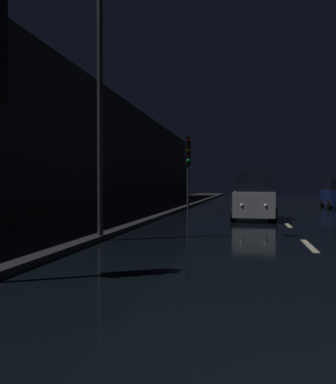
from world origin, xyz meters
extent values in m
cube|color=black|center=(0.00, 24.50, -0.01)|extent=(27.82, 84.00, 0.02)
cube|color=#28282B|center=(-7.71, 24.50, 0.07)|extent=(4.40, 84.00, 0.15)
cube|color=#2D2B28|center=(-10.31, 21.00, 3.76)|extent=(0.80, 63.00, 7.53)
cube|color=beige|center=(0.00, 8.35, 0.01)|extent=(0.16, 2.20, 0.01)
cube|color=beige|center=(0.00, 13.81, 0.01)|extent=(0.16, 2.20, 0.01)
cube|color=beige|center=(0.00, 23.88, 0.01)|extent=(0.16, 2.20, 0.01)
cube|color=beige|center=(0.00, 27.22, 0.01)|extent=(0.16, 2.20, 0.01)
cylinder|color=#38383A|center=(-5.41, 23.57, 1.43)|extent=(0.12, 0.12, 2.86)
cube|color=black|center=(-5.41, 23.57, 3.81)|extent=(0.38, 0.40, 1.90)
sphere|color=black|center=(-5.37, 23.40, 4.44)|extent=(0.22, 0.22, 0.22)
sphere|color=black|center=(-5.37, 23.40, 3.81)|extent=(0.22, 0.22, 0.22)
sphere|color=#19D84C|center=(-5.37, 23.40, 3.18)|extent=(0.22, 0.22, 0.22)
cylinder|color=#2D2D30|center=(-5.61, 8.21, 3.75)|extent=(0.16, 0.16, 7.49)
cube|color=#A5A8AD|center=(-1.30, 16.05, 0.74)|extent=(1.72, 4.02, 1.05)
cube|color=black|center=(-1.30, 16.19, 1.67)|extent=(1.46, 2.01, 0.80)
cylinder|color=black|center=(-0.46, 14.64, 0.31)|extent=(0.21, 0.61, 0.61)
cylinder|color=black|center=(-2.15, 14.64, 0.31)|extent=(0.21, 0.61, 0.61)
cylinder|color=black|center=(-0.46, 17.45, 0.31)|extent=(0.21, 0.61, 0.61)
cylinder|color=black|center=(-2.15, 17.45, 0.31)|extent=(0.21, 0.61, 0.61)
sphere|color=white|center=(-0.83, 14.08, 0.74)|extent=(0.17, 0.17, 0.17)
sphere|color=white|center=(-1.78, 14.08, 0.74)|extent=(0.17, 0.17, 0.17)
sphere|color=red|center=(-0.83, 18.02, 0.74)|extent=(0.17, 0.17, 0.17)
sphere|color=red|center=(-1.78, 18.02, 0.74)|extent=(0.17, 0.17, 0.17)
cylinder|color=black|center=(3.78, 28.04, 0.30)|extent=(0.21, 0.60, 0.60)
cylinder|color=black|center=(3.78, 25.29, 0.30)|extent=(0.21, 0.60, 0.60)
sphere|color=slate|center=(4.15, 28.59, 0.72)|extent=(0.17, 0.17, 0.17)
camera|label=1|loc=(-1.57, -2.22, 1.55)|focal=36.81mm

